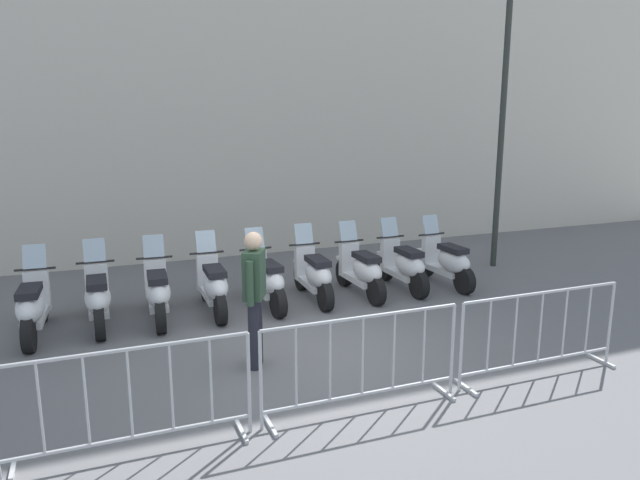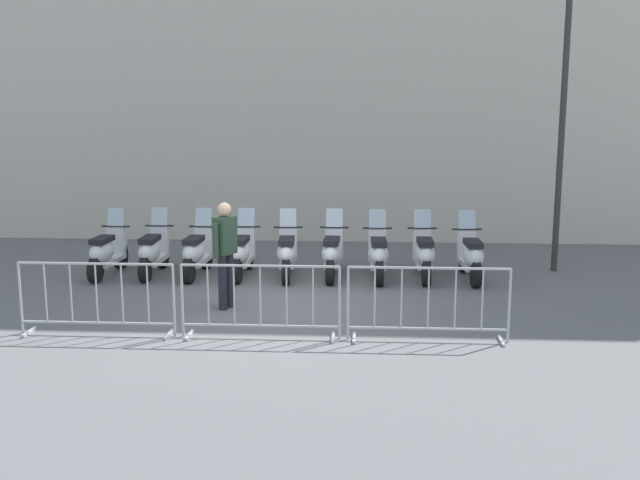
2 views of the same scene
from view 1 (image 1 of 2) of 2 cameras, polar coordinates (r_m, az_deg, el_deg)
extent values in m
plane|color=slate|center=(8.07, -1.26, -10.66)|extent=(120.00, 120.00, 0.00)
cylinder|color=black|center=(10.00, -25.36, -5.84)|extent=(0.15, 0.48, 0.48)
cylinder|color=black|center=(8.83, -26.34, -8.24)|extent=(0.15, 0.48, 0.48)
cube|color=white|center=(9.40, -25.84, -6.74)|extent=(0.30, 0.87, 0.10)
ellipsoid|color=white|center=(9.06, -26.21, -5.85)|extent=(0.38, 0.85, 0.40)
cube|color=black|center=(9.03, -26.32, -4.46)|extent=(0.30, 0.61, 0.10)
cube|color=white|center=(9.73, -25.66, -4.43)|extent=(0.34, 0.15, 0.60)
cylinder|color=black|center=(9.65, -25.84, -2.55)|extent=(0.56, 0.05, 0.04)
cube|color=silver|center=(9.66, -25.90, -1.44)|extent=(0.32, 0.15, 0.35)
cube|color=white|center=(9.92, -25.51, -4.35)|extent=(0.21, 0.33, 0.06)
cylinder|color=black|center=(10.08, -20.64, -5.29)|extent=(0.15, 0.48, 0.48)
cylinder|color=black|center=(8.89, -20.52, -7.59)|extent=(0.15, 0.48, 0.48)
cube|color=white|center=(9.47, -20.60, -6.14)|extent=(0.31, 0.88, 0.10)
ellipsoid|color=white|center=(9.13, -20.69, -5.23)|extent=(0.38, 0.85, 0.40)
cube|color=black|center=(9.10, -20.80, -3.86)|extent=(0.30, 0.61, 0.10)
cube|color=white|center=(9.81, -20.76, -3.88)|extent=(0.34, 0.15, 0.60)
cylinder|color=black|center=(9.73, -20.91, -2.01)|extent=(0.56, 0.05, 0.04)
cube|color=silver|center=(9.74, -20.99, -0.91)|extent=(0.32, 0.15, 0.35)
cube|color=white|center=(10.00, -20.76, -3.82)|extent=(0.21, 0.33, 0.06)
cylinder|color=black|center=(10.07, -15.57, -4.95)|extent=(0.15, 0.48, 0.48)
cylinder|color=black|center=(8.89, -15.17, -7.22)|extent=(0.15, 0.48, 0.48)
cube|color=white|center=(9.47, -15.39, -5.78)|extent=(0.30, 0.87, 0.10)
ellipsoid|color=white|center=(9.13, -15.39, -4.87)|extent=(0.38, 0.85, 0.40)
cube|color=black|center=(9.10, -15.47, -3.49)|extent=(0.29, 0.61, 0.10)
cube|color=white|center=(9.81, -15.62, -3.53)|extent=(0.34, 0.15, 0.60)
cylinder|color=black|center=(9.73, -15.73, -1.65)|extent=(0.56, 0.05, 0.04)
cube|color=silver|center=(9.74, -15.80, -0.56)|extent=(0.32, 0.15, 0.35)
cube|color=white|center=(10.00, -15.66, -3.47)|extent=(0.21, 0.32, 0.06)
cylinder|color=black|center=(10.22, -10.93, -4.47)|extent=(0.15, 0.48, 0.48)
cylinder|color=black|center=(9.05, -9.61, -6.62)|extent=(0.15, 0.48, 0.48)
cube|color=white|center=(9.62, -10.32, -5.26)|extent=(0.29, 0.87, 0.10)
ellipsoid|color=white|center=(9.29, -10.07, -4.33)|extent=(0.37, 0.85, 0.40)
cube|color=black|center=(9.26, -10.16, -2.98)|extent=(0.29, 0.60, 0.10)
cube|color=white|center=(9.95, -10.83, -3.06)|extent=(0.34, 0.15, 0.60)
cylinder|color=black|center=(9.87, -10.90, -1.21)|extent=(0.56, 0.05, 0.04)
cube|color=silver|center=(9.88, -10.99, -0.13)|extent=(0.32, 0.14, 0.35)
cube|color=white|center=(10.14, -11.00, -3.01)|extent=(0.21, 0.32, 0.06)
cylinder|color=black|center=(10.36, -6.50, -4.09)|extent=(0.18, 0.49, 0.48)
cylinder|color=black|center=(9.24, -4.06, -6.07)|extent=(0.18, 0.49, 0.48)
cube|color=white|center=(9.79, -5.36, -4.80)|extent=(0.36, 0.89, 0.10)
ellipsoid|color=white|center=(9.47, -4.82, -3.86)|extent=(0.44, 0.87, 0.40)
cube|color=black|center=(9.44, -4.91, -2.53)|extent=(0.33, 0.62, 0.10)
cube|color=white|center=(10.11, -6.21, -2.67)|extent=(0.35, 0.17, 0.60)
cylinder|color=black|center=(10.03, -6.25, -0.85)|extent=(0.56, 0.09, 0.04)
cube|color=silver|center=(10.04, -6.37, 0.21)|extent=(0.33, 0.17, 0.35)
cube|color=white|center=(10.29, -6.54, -2.65)|extent=(0.23, 0.34, 0.06)
cylinder|color=black|center=(10.65, -1.80, -3.57)|extent=(0.14, 0.48, 0.48)
cylinder|color=black|center=(9.53, 0.52, -5.48)|extent=(0.14, 0.48, 0.48)
cube|color=white|center=(10.07, -0.71, -4.25)|extent=(0.29, 0.87, 0.10)
ellipsoid|color=white|center=(9.75, -0.17, -3.34)|extent=(0.37, 0.84, 0.40)
cube|color=black|center=(9.72, -0.23, -2.04)|extent=(0.28, 0.60, 0.10)
cube|color=white|center=(10.40, -1.50, -2.18)|extent=(0.34, 0.14, 0.60)
cylinder|color=black|center=(10.32, -1.51, -0.41)|extent=(0.56, 0.04, 0.04)
cube|color=silver|center=(10.33, -1.60, 0.62)|extent=(0.32, 0.14, 0.35)
cube|color=white|center=(10.58, -1.81, -2.16)|extent=(0.20, 0.32, 0.06)
cylinder|color=black|center=(10.90, 2.37, -3.19)|extent=(0.17, 0.49, 0.48)
cylinder|color=black|center=(9.84, 5.45, -4.95)|extent=(0.17, 0.49, 0.48)
cube|color=white|center=(10.35, 3.83, -3.82)|extent=(0.33, 0.88, 0.10)
ellipsoid|color=white|center=(10.05, 4.57, -2.90)|extent=(0.41, 0.86, 0.40)
cube|color=black|center=(10.02, 4.51, -1.65)|extent=(0.32, 0.62, 0.10)
cube|color=white|center=(10.66, 2.81, -1.83)|extent=(0.35, 0.16, 0.60)
cylinder|color=black|center=(10.58, 2.83, -0.10)|extent=(0.56, 0.07, 0.04)
cube|color=silver|center=(10.59, 2.72, 0.91)|extent=(0.33, 0.16, 0.35)
cube|color=white|center=(10.83, 2.38, -1.82)|extent=(0.22, 0.33, 0.06)
cylinder|color=black|center=(11.31, 6.28, -2.68)|extent=(0.16, 0.49, 0.48)
cylinder|color=black|center=(10.28, 9.56, -4.31)|extent=(0.16, 0.49, 0.48)
cube|color=white|center=(10.78, 7.85, -3.26)|extent=(0.32, 0.88, 0.10)
ellipsoid|color=white|center=(10.49, 8.64, -2.36)|extent=(0.40, 0.86, 0.40)
cube|color=black|center=(10.46, 8.59, -1.16)|extent=(0.31, 0.61, 0.10)
cube|color=white|center=(11.08, 6.77, -1.36)|extent=(0.35, 0.16, 0.60)
cylinder|color=black|center=(11.01, 6.82, 0.31)|extent=(0.56, 0.06, 0.04)
cube|color=silver|center=(11.01, 6.71, 1.27)|extent=(0.33, 0.15, 0.35)
cube|color=white|center=(11.25, 6.31, -1.36)|extent=(0.21, 0.33, 0.06)
cylinder|color=black|center=(11.66, 10.10, -2.35)|extent=(0.18, 0.49, 0.48)
cylinder|color=black|center=(10.69, 13.79, -3.86)|extent=(0.18, 0.49, 0.48)
cube|color=white|center=(11.16, 11.87, -2.88)|extent=(0.35, 0.89, 0.10)
ellipsoid|color=white|center=(10.88, 12.78, -2.00)|extent=(0.42, 0.87, 0.40)
cube|color=black|center=(10.86, 12.73, -0.83)|extent=(0.32, 0.62, 0.10)
cube|color=white|center=(11.44, 10.67, -1.06)|extent=(0.35, 0.17, 0.60)
cylinder|color=black|center=(11.37, 10.74, 0.56)|extent=(0.56, 0.08, 0.04)
cube|color=silver|center=(11.37, 10.63, 1.49)|extent=(0.33, 0.16, 0.35)
cube|color=white|center=(11.60, 10.15, -1.06)|extent=(0.22, 0.33, 0.06)
cube|color=#B2B5B7|center=(6.17, -27.67, -19.62)|extent=(0.05, 0.44, 0.04)
cube|color=#B2B5B7|center=(6.23, -7.59, -17.88)|extent=(0.05, 0.44, 0.04)
cylinder|color=#B2B5B7|center=(6.02, -6.88, -13.59)|extent=(0.04, 0.04, 1.05)
cylinder|color=#B2B5B7|center=(5.66, -18.21, -10.03)|extent=(2.24, 0.11, 0.04)
cylinder|color=#B2B5B7|center=(6.04, -17.63, -17.71)|extent=(2.24, 0.11, 0.04)
cylinder|color=#B2B5B7|center=(5.86, -25.43, -14.52)|extent=(0.02, 0.02, 0.87)
cylinder|color=#B2B5B7|center=(5.84, -21.68, -14.29)|extent=(0.02, 0.02, 0.87)
cylinder|color=#B2B5B7|center=(5.84, -17.92, -14.00)|extent=(0.02, 0.02, 0.87)
cylinder|color=#B2B5B7|center=(5.86, -14.18, -13.65)|extent=(0.02, 0.02, 0.87)
cylinder|color=#B2B5B7|center=(5.91, -10.50, -13.25)|extent=(0.02, 0.02, 0.87)
cube|color=#B2B5B7|center=(6.30, -4.83, -17.47)|extent=(0.05, 0.44, 0.04)
cube|color=#B2B5B7|center=(7.08, 11.86, -14.17)|extent=(0.05, 0.44, 0.04)
cylinder|color=#B2B5B7|center=(6.04, -5.75, -13.44)|extent=(0.04, 0.04, 1.05)
cylinder|color=#B2B5B7|center=(6.92, 12.68, -10.26)|extent=(0.04, 0.04, 1.05)
cylinder|color=#B2B5B7|center=(6.20, 4.22, -7.46)|extent=(2.24, 0.11, 0.04)
cylinder|color=#B2B5B7|center=(6.55, 4.10, -14.65)|extent=(2.24, 0.11, 0.04)
cylinder|color=#B2B5B7|center=(6.10, -2.32, -12.18)|extent=(0.02, 0.02, 0.87)
cylinder|color=#B2B5B7|center=(6.22, 0.99, -11.67)|extent=(0.02, 0.02, 0.87)
cylinder|color=#B2B5B7|center=(6.36, 4.16, -11.15)|extent=(0.02, 0.02, 0.87)
cylinder|color=#B2B5B7|center=(6.52, 7.17, -10.62)|extent=(0.02, 0.02, 0.87)
cylinder|color=#B2B5B7|center=(6.69, 10.02, -10.09)|extent=(0.02, 0.02, 0.87)
cube|color=#B2B5B7|center=(7.23, 13.90, -13.67)|extent=(0.05, 0.44, 0.04)
cube|color=#B2B5B7|center=(8.51, 25.51, -10.50)|extent=(0.05, 0.44, 0.04)
cylinder|color=#B2B5B7|center=(6.98, 13.51, -10.09)|extent=(0.04, 0.04, 1.05)
cylinder|color=#B2B5B7|center=(8.41, 26.25, -7.18)|extent=(0.04, 0.04, 1.05)
cylinder|color=#B2B5B7|center=(7.48, 20.79, -4.78)|extent=(2.24, 0.11, 0.04)
cylinder|color=#B2B5B7|center=(7.77, 20.30, -10.94)|extent=(2.24, 0.11, 0.04)
cylinder|color=#B2B5B7|center=(7.16, 16.03, -8.89)|extent=(0.02, 0.02, 0.87)
cylinder|color=#B2B5B7|center=(7.38, 18.36, -8.40)|extent=(0.02, 0.02, 0.87)
cylinder|color=#B2B5B7|center=(7.62, 20.54, -7.92)|extent=(0.02, 0.02, 0.87)
cylinder|color=#B2B5B7|center=(7.86, 22.59, -7.46)|extent=(0.02, 0.02, 0.87)
cylinder|color=#B2B5B7|center=(8.11, 24.51, -7.02)|extent=(0.02, 0.02, 0.87)
cylinder|color=#2D332D|center=(12.49, 17.16, 10.30)|extent=(0.12, 0.12, 5.67)
cylinder|color=#23232D|center=(7.57, -6.10, -8.62)|extent=(0.14, 0.14, 0.90)
cylinder|color=#23232D|center=(7.41, -6.41, -9.11)|extent=(0.14, 0.14, 0.90)
cube|color=#2D4733|center=(7.26, -6.39, -3.33)|extent=(0.36, 0.42, 0.60)
sphere|color=beige|center=(7.16, -6.47, -0.08)|extent=(0.22, 0.22, 0.22)
cylinder|color=#2D4733|center=(7.49, -5.99, -3.23)|extent=(0.09, 0.09, 0.55)
cylinder|color=#2D4733|center=(7.06, -6.80, -4.21)|extent=(0.09, 0.09, 0.55)
camera|label=2|loc=(6.50, 120.45, -3.91)|focal=42.96mm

